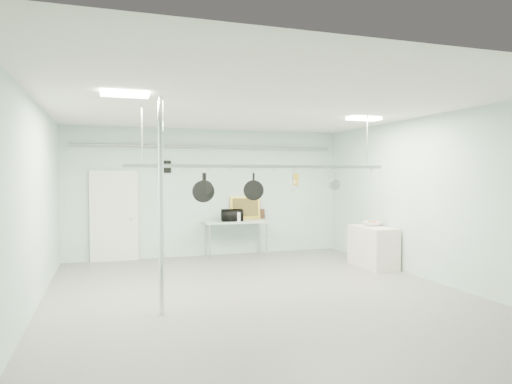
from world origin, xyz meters
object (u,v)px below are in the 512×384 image
object	(u,v)px
prep_table	(236,223)
fruit_bowl	(372,224)
chrome_pole	(161,206)
skillet_right	(254,186)
microwave	(232,215)
skillet_left	(203,188)
pot_rack	(264,165)
coffee_canister	(238,217)
side_cabinet	(373,247)
skillet_mid	(205,184)

from	to	relation	value
prep_table	fruit_bowl	distance (m)	3.33
chrome_pole	skillet_right	distance (m)	1.95
microwave	skillet_right	world-z (taller)	skillet_right
skillet_left	pot_rack	bearing A→B (deg)	8.47
coffee_canister	skillet_left	bearing A→B (deg)	-115.82
chrome_pole	side_cabinet	xyz separation A→B (m)	(4.85, 2.00, -1.15)
side_cabinet	coffee_canister	size ratio (longest dim) A/B	5.24
prep_table	fruit_bowl	xyz separation A→B (m)	(2.63, -2.04, 0.12)
skillet_left	fruit_bowl	bearing A→B (deg)	25.43
side_cabinet	pot_rack	bearing A→B (deg)	-159.55
pot_rack	skillet_right	xyz separation A→B (m)	(-0.19, 0.00, -0.38)
side_cabinet	fruit_bowl	size ratio (longest dim) A/B	2.95
skillet_left	chrome_pole	bearing A→B (deg)	-123.55
microwave	fruit_bowl	xyz separation A→B (m)	(2.75, -1.96, -0.10)
coffee_canister	chrome_pole	bearing A→B (deg)	-120.01
chrome_pole	coffee_canister	world-z (taller)	chrome_pole
side_cabinet	skillet_left	bearing A→B (deg)	-164.76
chrome_pole	skillet_mid	world-z (taller)	chrome_pole
microwave	coffee_canister	distance (m)	0.17
pot_rack	skillet_right	distance (m)	0.43
pot_rack	skillet_mid	world-z (taller)	pot_rack
chrome_pole	pot_rack	distance (m)	2.19
chrome_pole	coffee_canister	size ratio (longest dim) A/B	13.97
side_cabinet	skillet_mid	xyz separation A→B (m)	(-4.01, -1.10, 1.44)
microwave	skillet_right	distance (m)	3.35
prep_table	pot_rack	distance (m)	3.61
prep_table	side_cabinet	world-z (taller)	prep_table
microwave	chrome_pole	bearing A→B (deg)	69.23
pot_rack	skillet_right	world-z (taller)	pot_rack
chrome_pole	coffee_canister	bearing A→B (deg)	59.99
fruit_bowl	skillet_right	distance (m)	3.57
microwave	skillet_mid	distance (m)	3.59
microwave	coffee_canister	xyz separation A→B (m)	(0.13, -0.11, -0.03)
pot_rack	coffee_canister	world-z (taller)	pot_rack
prep_table	skillet_right	distance (m)	3.50
microwave	fruit_bowl	bearing A→B (deg)	151.62
prep_table	skillet_mid	distance (m)	3.76
coffee_canister	skillet_mid	world-z (taller)	skillet_mid
coffee_canister	skillet_mid	xyz separation A→B (m)	(-1.47, -3.10, 0.87)
pot_rack	fruit_bowl	bearing A→B (deg)	22.52
prep_table	coffee_canister	distance (m)	0.27
skillet_left	prep_table	bearing A→B (deg)	74.19
skillet_mid	skillet_left	bearing A→B (deg)	-160.22
chrome_pole	skillet_left	distance (m)	1.23
coffee_canister	fruit_bowl	bearing A→B (deg)	-35.24
chrome_pole	skillet_mid	size ratio (longest dim) A/B	8.40
pot_rack	microwave	xyz separation A→B (m)	(0.28, 3.22, -1.18)
pot_rack	skillet_mid	bearing A→B (deg)	180.00
chrome_pole	pot_rack	world-z (taller)	chrome_pole
side_cabinet	skillet_mid	distance (m)	4.40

